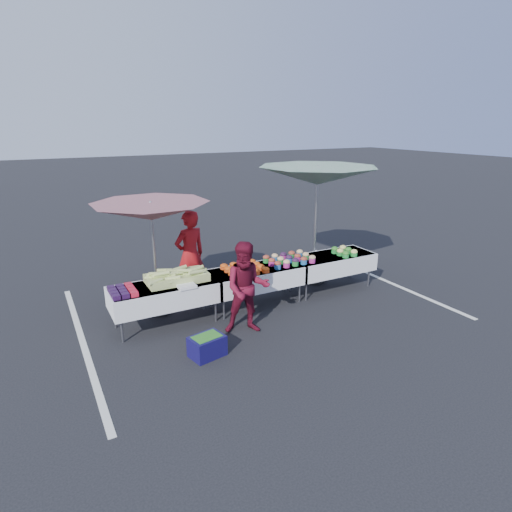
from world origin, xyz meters
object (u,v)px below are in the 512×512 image
vendor (190,255)px  customer (247,288)px  umbrella_left (151,212)px  umbrella_right (317,177)px  table_center (256,277)px  table_left (165,294)px  storage_bin (207,346)px  table_right (331,263)px

vendor → customer: size_ratio=1.14×
umbrella_left → umbrella_right: 3.55m
customer → umbrella_right: umbrella_right is taller
table_center → vendor: vendor is taller
vendor → table_left: bearing=36.1°
vendor → umbrella_right: size_ratio=0.58×
table_left → storage_bin: 1.42m
table_right → customer: size_ratio=1.18×
table_center → storage_bin: (-1.57, -1.33, -0.41)m
table_left → table_center: same height
vendor → umbrella_right: 3.10m
table_center → vendor: bearing=136.7°
storage_bin → umbrella_left: bearing=84.9°
table_right → vendor: 2.95m
umbrella_left → storage_bin: (0.22, -1.87, -1.75)m
storage_bin → table_left: bearing=87.9°
table_left → storage_bin: size_ratio=3.25×
table_left → storage_bin: (0.23, -1.33, -0.41)m
table_right → storage_bin: bearing=-158.4°
table_left → umbrella_left: bearing=89.2°
table_right → vendor: (-2.78, 0.92, 0.32)m
table_left → customer: bearing=-38.4°
table_left → customer: (1.14, -0.90, 0.21)m
vendor → storage_bin: 2.45m
table_center → umbrella_right: size_ratio=0.60×
table_left → table_right: bearing=0.0°
table_right → storage_bin: (-3.37, -1.33, -0.41)m
table_left → umbrella_left: (0.01, 0.54, 1.34)m
customer → umbrella_right: bearing=53.0°
umbrella_right → table_left: bearing=-171.7°
customer → umbrella_right: (2.39, 1.42, 1.55)m
vendor → umbrella_left: size_ratio=0.66×
table_left → storage_bin: bearing=-80.2°
table_center → umbrella_right: (1.74, 0.51, 1.75)m
table_left → customer: size_ratio=1.18×
umbrella_left → vendor: bearing=25.5°
storage_bin → umbrella_right: bearing=17.3°
umbrella_right → storage_bin: bearing=-150.8°
table_center → umbrella_right: bearing=16.5°
table_right → vendor: bearing=161.6°
customer → storage_bin: customer is taller
vendor → table_center: bearing=124.3°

